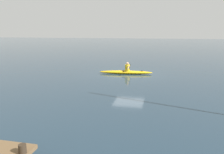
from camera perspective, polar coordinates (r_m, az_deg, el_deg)
ground_plane at (r=18.71m, az=4.46°, el=0.84°), size 160.00×160.00×0.00m
kayak at (r=18.62m, az=3.57°, el=1.24°), size 4.44×1.06×0.28m
kayaker at (r=18.54m, az=4.04°, el=2.55°), size 0.54×2.37×0.72m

